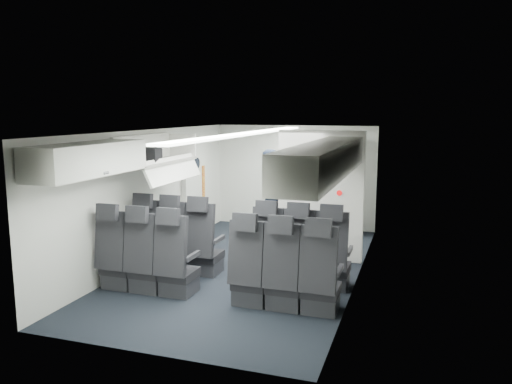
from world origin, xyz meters
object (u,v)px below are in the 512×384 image
Objects in this scene: seat_row_front at (236,252)px; galley_unit at (337,187)px; flight_attendant at (273,197)px; boarding_door at (194,189)px; seat_row_mid at (212,270)px; carry_on_bag at (146,156)px.

seat_row_front is 1.75× the size of galley_unit.
flight_attendant is (-0.03, 2.03, 0.48)m from seat_row_front.
flight_attendant is at bearing -128.78° from galley_unit.
boarding_door is (-1.64, 2.09, 0.55)m from seat_row_front.
flight_attendant is at bearing 90.87° from seat_row_front.
seat_row_mid is 4.30m from galley_unit.
carry_on_bag reaches higher than galley_unit.
boarding_door reaches higher than seat_row_mid.
boarding_door reaches higher than flight_attendant.
flight_attendant is at bearing 90.60° from seat_row_mid.
galley_unit is (0.95, 3.25, 0.55)m from seat_row_front.
carry_on_bag reaches higher than seat_row_front.
galley_unit is 1.02× the size of boarding_door.
galley_unit is 4.62× the size of carry_on_bag.
boarding_door is at bearing 128.16° from seat_row_front.
galley_unit is at bearing 47.30° from carry_on_bag.
seat_row_front is at bearing -51.84° from boarding_door.
carry_on_bag is at bearing -125.65° from galley_unit.
seat_row_front is 8.10× the size of carry_on_bag.
seat_row_mid is 8.10× the size of carry_on_bag.
seat_row_mid is 1.75× the size of galley_unit.
boarding_door is 1.06× the size of flight_attendant.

